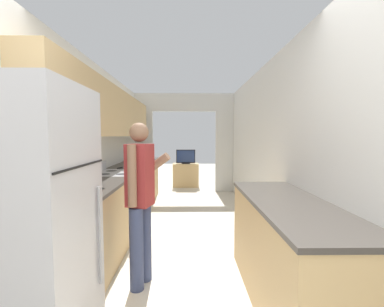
% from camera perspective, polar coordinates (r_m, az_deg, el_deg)
% --- Properties ---
extents(wall_left, '(0.38, 7.94, 2.50)m').
position_cam_1_polar(wall_left, '(3.85, -20.70, 4.73)').
color(wall_left, silver).
rests_on(wall_left, ground_plane).
extents(wall_right, '(0.06, 7.94, 2.50)m').
position_cam_1_polar(wall_right, '(3.36, 19.56, 0.53)').
color(wall_right, silver).
rests_on(wall_right, ground_plane).
extents(wall_far_with_doorway, '(2.91, 0.06, 2.50)m').
position_cam_1_polar(wall_far_with_doorway, '(6.55, -1.74, 3.99)').
color(wall_far_with_doorway, silver).
rests_on(wall_far_with_doorway, ground_plane).
extents(counter_left, '(0.62, 4.48, 0.90)m').
position_cam_1_polar(counter_left, '(4.48, -14.69, -8.86)').
color(counter_left, tan).
rests_on(counter_left, ground_plane).
extents(counter_right, '(0.62, 1.76, 0.90)m').
position_cam_1_polar(counter_right, '(2.44, 20.68, -20.15)').
color(counter_right, tan).
rests_on(counter_right, ground_plane).
extents(refrigerator, '(0.75, 0.71, 1.75)m').
position_cam_1_polar(refrigerator, '(1.93, -33.19, -13.70)').
color(refrigerator, '#B7B7BC').
rests_on(refrigerator, ground_plane).
extents(range_oven, '(0.66, 0.77, 1.04)m').
position_cam_1_polar(range_oven, '(4.01, -16.33, -10.37)').
color(range_oven, '#B7B7BC').
rests_on(range_oven, ground_plane).
extents(person, '(0.50, 0.44, 1.56)m').
position_cam_1_polar(person, '(2.52, -11.46, -10.10)').
color(person, '#384266').
rests_on(person, ground_plane).
extents(tv_cabinet, '(0.72, 0.42, 0.65)m').
position_cam_1_polar(tv_cabinet, '(7.29, -1.39, -4.79)').
color(tv_cabinet, tan).
rests_on(tv_cabinet, ground_plane).
extents(television, '(0.53, 0.16, 0.40)m').
position_cam_1_polar(television, '(7.18, -1.40, -0.74)').
color(television, black).
rests_on(television, tv_cabinet).
extents(knife, '(0.12, 0.30, 0.02)m').
position_cam_1_polar(knife, '(4.41, -15.58, -3.06)').
color(knife, '#B7B7BC').
rests_on(knife, counter_left).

